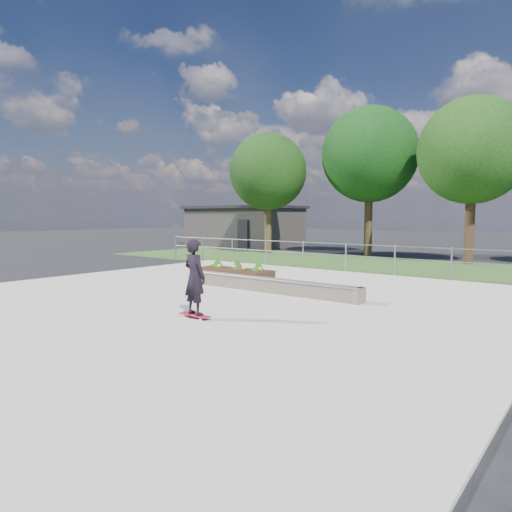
# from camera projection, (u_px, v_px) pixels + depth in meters

# --- Properties ---
(ground) EXTENTS (120.00, 120.00, 0.00)m
(ground) POSITION_uv_depth(u_px,v_px,m) (216.00, 300.00, 12.28)
(ground) COLOR black
(ground) RESTS_ON ground
(grass_verge) EXTENTS (30.00, 8.00, 0.02)m
(grass_verge) POSITION_uv_depth(u_px,v_px,m) (381.00, 265.00, 20.87)
(grass_verge) COLOR #2B4B1E
(grass_verge) RESTS_ON ground
(concrete_slab) EXTENTS (15.00, 15.00, 0.06)m
(concrete_slab) POSITION_uv_depth(u_px,v_px,m) (216.00, 299.00, 12.27)
(concrete_slab) COLOR #ADA699
(concrete_slab) RESTS_ON ground
(fence) EXTENTS (20.06, 0.06, 1.20)m
(fence) POSITION_uv_depth(u_px,v_px,m) (346.00, 254.00, 18.07)
(fence) COLOR gray
(fence) RESTS_ON ground
(building) EXTENTS (8.40, 5.40, 3.00)m
(building) POSITION_uv_depth(u_px,v_px,m) (244.00, 226.00, 34.85)
(building) COLOR #2D2A28
(building) RESTS_ON ground
(tree_far_left) EXTENTS (4.55, 4.55, 7.15)m
(tree_far_left) POSITION_uv_depth(u_px,v_px,m) (268.00, 172.00, 26.95)
(tree_far_left) COLOR #382716
(tree_far_left) RESTS_ON ground
(tree_mid_left) EXTENTS (5.25, 5.25, 8.25)m
(tree_mid_left) POSITION_uv_depth(u_px,v_px,m) (370.00, 155.00, 25.05)
(tree_mid_left) COLOR #302113
(tree_mid_left) RESTS_ON ground
(tree_mid_right) EXTENTS (4.90, 4.90, 7.70)m
(tree_mid_right) POSITION_uv_depth(u_px,v_px,m) (473.00, 151.00, 20.90)
(tree_mid_right) COLOR #301D13
(tree_mid_right) RESTS_ON ground
(grind_ledge) EXTENTS (6.00, 0.44, 0.43)m
(grind_ledge) POSITION_uv_depth(u_px,v_px,m) (267.00, 285.00, 13.24)
(grind_ledge) COLOR brown
(grind_ledge) RESTS_ON concrete_slab
(planter_bed) EXTENTS (3.00, 1.20, 0.61)m
(planter_bed) POSITION_uv_depth(u_px,v_px,m) (234.00, 271.00, 16.80)
(planter_bed) COLOR black
(planter_bed) RESTS_ON concrete_slab
(skateboarder) EXTENTS (0.80, 0.44, 1.71)m
(skateboarder) POSITION_uv_depth(u_px,v_px,m) (195.00, 277.00, 9.75)
(skateboarder) COLOR white
(skateboarder) RESTS_ON concrete_slab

